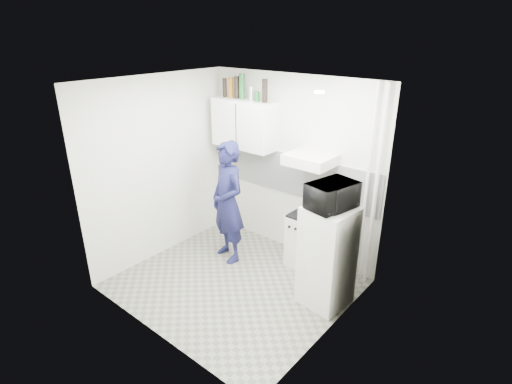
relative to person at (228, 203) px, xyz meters
The scene contains 24 objects.
floor 1.11m from the person, 40.51° to the right, with size 2.80×2.80×0.00m, color gray.
ceiling 1.85m from the person, 40.51° to the right, with size 2.80×2.80×0.00m, color white.
wall_back 1.05m from the person, 57.70° to the left, with size 2.80×2.80×0.00m, color beige.
wall_left 1.07m from the person, 153.70° to the right, with size 2.60×2.60×0.00m, color beige.
wall_right 2.01m from the person, 12.91° to the right, with size 2.60×2.60×0.00m, color beige.
person is the anchor object (origin of this frame).
stove 1.24m from the person, 29.51° to the left, with size 0.48×0.48×0.77m, color silver.
fridge 1.63m from the person, ahead, with size 0.53×0.53×1.27m, color white.
stove_top 1.14m from the person, 29.51° to the left, with size 0.46×0.46×0.03m, color black.
saucepan 1.22m from the person, 27.66° to the left, with size 0.16×0.16×0.09m, color silver.
microwave 1.70m from the person, ahead, with size 0.37×0.55×0.30m, color black.
bottle_a 1.70m from the person, 133.72° to the left, with size 0.06×0.06×0.27m, color black.
bottle_b 1.67m from the person, 127.45° to the left, with size 0.08×0.08×0.29m, color brown.
bottle_c 1.65m from the person, 120.30° to the left, with size 0.08×0.08×0.31m, color black.
bottle_d 1.65m from the person, 112.95° to the left, with size 0.08×0.08×0.35m, color #144C1E.
canister_a 1.56m from the person, 99.09° to the left, with size 0.08×0.08×0.19m, color silver.
canister_b 1.53m from the person, 89.41° to the left, with size 0.07×0.07×0.14m, color #144C1E.
bottle_e 1.62m from the person, 77.43° to the left, with size 0.08×0.08×0.31m, color black.
upper_cabinet 1.18m from the person, 110.41° to the left, with size 1.00×0.35×0.70m, color white.
range_hood 1.31m from the person, 30.25° to the left, with size 0.60×0.50×0.14m, color silver.
backsplash 1.00m from the person, 57.21° to the left, with size 2.74×0.03×0.60m, color white.
pipe_a 2.00m from the person, 21.98° to the left, with size 0.05×0.05×2.60m, color silver.
pipe_b 1.89m from the person, 23.37° to the left, with size 0.04×0.04×2.60m, color silver.
ceiling_spot_fixture 2.28m from the person, ahead, with size 0.10×0.10×0.02m, color white.
Camera 1 is at (3.05, -3.24, 3.15)m, focal length 28.00 mm.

